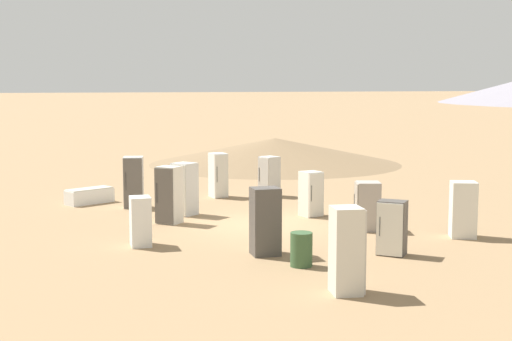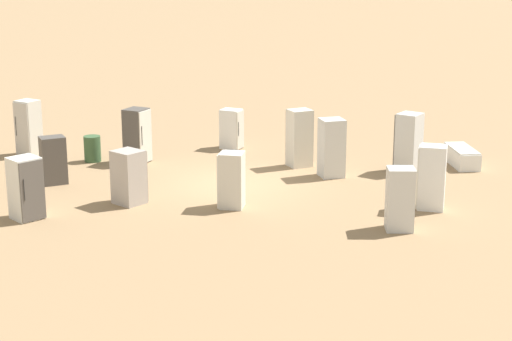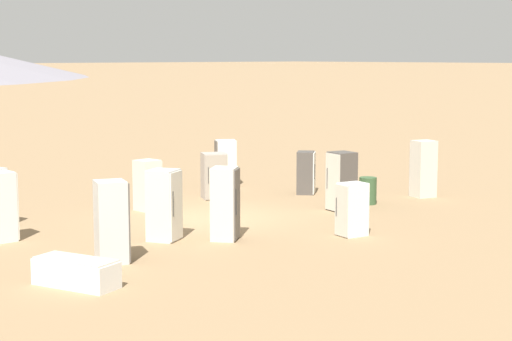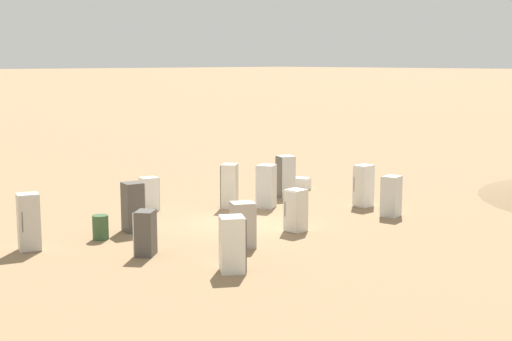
# 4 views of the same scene
# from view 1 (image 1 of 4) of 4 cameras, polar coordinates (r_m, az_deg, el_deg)

# --- Properties ---
(ground_plane) EXTENTS (1000.00, 1000.00, 0.00)m
(ground_plane) POSITION_cam_1_polar(r_m,az_deg,el_deg) (23.48, 0.19, -4.35)
(ground_plane) COLOR #937551
(dirt_mound) EXTENTS (14.70, 14.70, 1.51)m
(dirt_mound) POSITION_cam_1_polar(r_m,az_deg,el_deg) (41.81, 1.53, 1.58)
(dirt_mound) COLOR #7F6647
(dirt_mound) RESTS_ON ground_plane
(discarded_fridge_0) EXTENTS (0.62, 0.77, 1.81)m
(discarded_fridge_0) POSITION_cam_1_polar(r_m,az_deg,el_deg) (29.18, -3.03, -0.38)
(discarded_fridge_0) COLOR white
(discarded_fridge_0) RESTS_ON ground_plane
(discarded_fridge_1) EXTENTS (1.01, 1.02, 1.54)m
(discarded_fridge_1) POSITION_cam_1_polar(r_m,az_deg,el_deg) (22.73, 8.91, -2.83)
(discarded_fridge_1) COLOR #A89E93
(discarded_fridge_1) RESTS_ON ground_plane
(discarded_fridge_2) EXTENTS (0.84, 0.85, 1.92)m
(discarded_fridge_2) POSITION_cam_1_polar(r_m,az_deg,el_deg) (15.76, 7.29, -6.37)
(discarded_fridge_2) COLOR beige
(discarded_fridge_2) RESTS_ON ground_plane
(discarded_fridge_3) EXTENTS (0.91, 0.92, 1.91)m
(discarded_fridge_3) POSITION_cam_1_polar(r_m,az_deg,el_deg) (27.01, -9.77, -0.93)
(discarded_fridge_3) COLOR silver
(discarded_fridge_3) RESTS_ON ground_plane
(discarded_fridge_4) EXTENTS (1.00, 1.01, 1.69)m
(discarded_fridge_4) POSITION_cam_1_polar(r_m,az_deg,el_deg) (22.30, 16.23, -3.01)
(discarded_fridge_4) COLOR silver
(discarded_fridge_4) RESTS_ON ground_plane
(discarded_fridge_5) EXTENTS (0.79, 0.80, 1.65)m
(discarded_fridge_5) POSITION_cam_1_polar(r_m,az_deg,el_deg) (29.41, 1.06, -0.47)
(discarded_fridge_5) COLOR silver
(discarded_fridge_5) RESTS_ON ground_plane
(discarded_fridge_6) EXTENTS (0.85, 0.83, 1.83)m
(discarded_fridge_6) POSITION_cam_1_polar(r_m,az_deg,el_deg) (19.20, 0.73, -4.08)
(discarded_fridge_6) COLOR #4C4742
(discarded_fridge_6) RESTS_ON ground_plane
(discarded_fridge_7) EXTENTS (0.95, 0.96, 1.90)m
(discarded_fridge_7) POSITION_cam_1_polar(r_m,az_deg,el_deg) (23.73, -6.98, -1.96)
(discarded_fridge_7) COLOR beige
(discarded_fridge_7) RESTS_ON ground_plane
(discarded_fridge_8) EXTENTS (0.98, 0.97, 1.85)m
(discarded_fridge_8) POSITION_cam_1_polar(r_m,az_deg,el_deg) (25.21, -5.76, -1.49)
(discarded_fridge_8) COLOR silver
(discarded_fridge_8) RESTS_ON ground_plane
(discarded_fridge_9) EXTENTS (0.68, 0.74, 1.57)m
(discarded_fridge_9) POSITION_cam_1_polar(r_m,az_deg,el_deg) (24.95, 4.43, -1.88)
(discarded_fridge_9) COLOR beige
(discarded_fridge_9) RESTS_ON ground_plane
(discarded_fridge_10) EXTENTS (0.68, 0.81, 1.42)m
(discarded_fridge_10) POSITION_cam_1_polar(r_m,az_deg,el_deg) (20.55, -9.24, -4.03)
(discarded_fridge_10) COLOR white
(discarded_fridge_10) RESTS_ON ground_plane
(discarded_fridge_11) EXTENTS (0.92, 0.94, 1.47)m
(discarded_fridge_11) POSITION_cam_1_polar(r_m,az_deg,el_deg) (19.56, 10.82, -4.53)
(discarded_fridge_11) COLOR #4C4742
(discarded_fridge_11) RESTS_ON ground_plane
(discarded_fridge_12) EXTENTS (1.96, 1.27, 0.59)m
(discarded_fridge_12) POSITION_cam_1_polar(r_m,az_deg,el_deg) (28.40, -13.18, -1.99)
(discarded_fridge_12) COLOR white
(discarded_fridge_12) RESTS_ON ground_plane
(rusty_barrel) EXTENTS (0.56, 0.56, 0.87)m
(rusty_barrel) POSITION_cam_1_polar(r_m,az_deg,el_deg) (18.09, 3.65, -6.32)
(rusty_barrel) COLOR #385633
(rusty_barrel) RESTS_ON ground_plane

